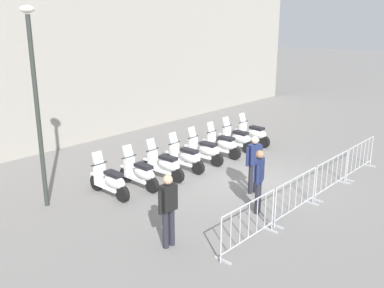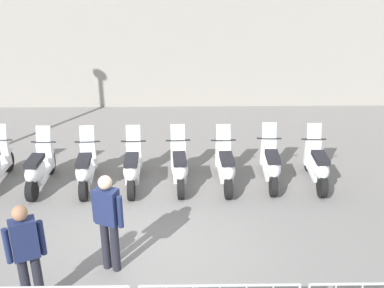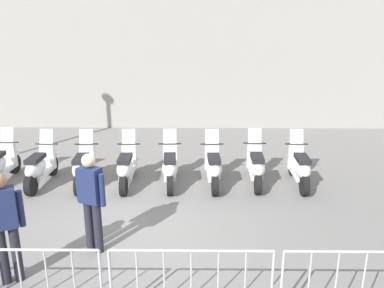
{
  "view_description": "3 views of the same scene",
  "coord_description": "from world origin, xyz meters",
  "px_view_note": "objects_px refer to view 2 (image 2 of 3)",
  "views": [
    {
      "loc": [
        -11.7,
        -5.43,
        5.03
      ],
      "look_at": [
        0.01,
        2.09,
        0.93
      ],
      "focal_mm": 40.61,
      "sensor_mm": 36.0,
      "label": 1
    },
    {
      "loc": [
        -0.45,
        -6.79,
        4.98
      ],
      "look_at": [
        1.09,
        1.8,
        1.13
      ],
      "focal_mm": 42.87,
      "sensor_mm": 36.0,
      "label": 2
    },
    {
      "loc": [
        0.07,
        -6.55,
        3.7
      ],
      "look_at": [
        1.37,
        1.99,
        1.04
      ],
      "focal_mm": 36.82,
      "sensor_mm": 36.0,
      "label": 3
    }
  ],
  "objects_px": {
    "motorcycle_4": "(179,167)",
    "officer_mid_plaza": "(108,218)",
    "motorcycle_6": "(271,165)",
    "motorcycle_1": "(39,169)",
    "officer_by_barriers": "(26,252)",
    "motorcycle_5": "(226,167)",
    "motorcycle_2": "(86,169)",
    "motorcycle_7": "(317,166)",
    "motorcycle_3": "(133,168)"
  },
  "relations": [
    {
      "from": "motorcycle_5",
      "to": "motorcycle_7",
      "type": "height_order",
      "value": "same"
    },
    {
      "from": "motorcycle_3",
      "to": "motorcycle_5",
      "type": "relative_size",
      "value": 1.0
    },
    {
      "from": "motorcycle_3",
      "to": "motorcycle_7",
      "type": "distance_m",
      "value": 4.07
    },
    {
      "from": "motorcycle_2",
      "to": "officer_mid_plaza",
      "type": "height_order",
      "value": "officer_mid_plaza"
    },
    {
      "from": "officer_by_barriers",
      "to": "motorcycle_7",
      "type": "bearing_deg",
      "value": 26.14
    },
    {
      "from": "motorcycle_1",
      "to": "motorcycle_2",
      "type": "distance_m",
      "value": 1.03
    },
    {
      "from": "motorcycle_4",
      "to": "motorcycle_6",
      "type": "relative_size",
      "value": 1.01
    },
    {
      "from": "motorcycle_6",
      "to": "motorcycle_7",
      "type": "distance_m",
      "value": 1.02
    },
    {
      "from": "motorcycle_1",
      "to": "motorcycle_5",
      "type": "distance_m",
      "value": 4.08
    },
    {
      "from": "motorcycle_5",
      "to": "motorcycle_7",
      "type": "distance_m",
      "value": 2.03
    },
    {
      "from": "officer_mid_plaza",
      "to": "motorcycle_3",
      "type": "bearing_deg",
      "value": 79.15
    },
    {
      "from": "motorcycle_1",
      "to": "officer_by_barriers",
      "type": "relative_size",
      "value": 0.99
    },
    {
      "from": "motorcycle_3",
      "to": "motorcycle_6",
      "type": "height_order",
      "value": "same"
    },
    {
      "from": "motorcycle_7",
      "to": "officer_mid_plaza",
      "type": "distance_m",
      "value": 5.05
    },
    {
      "from": "motorcycle_7",
      "to": "officer_by_barriers",
      "type": "xyz_separation_m",
      "value": [
        -5.69,
        -2.79,
        0.53
      ]
    },
    {
      "from": "motorcycle_1",
      "to": "motorcycle_3",
      "type": "xyz_separation_m",
      "value": [
        2.02,
        -0.32,
        0.0
      ]
    },
    {
      "from": "motorcycle_4",
      "to": "officer_mid_plaza",
      "type": "bearing_deg",
      "value": -120.57
    },
    {
      "from": "motorcycle_1",
      "to": "motorcycle_5",
      "type": "height_order",
      "value": "same"
    },
    {
      "from": "motorcycle_1",
      "to": "motorcycle_2",
      "type": "height_order",
      "value": "same"
    },
    {
      "from": "motorcycle_2",
      "to": "officer_by_barriers",
      "type": "xyz_separation_m",
      "value": [
        -0.66,
        -3.55,
        0.53
      ]
    },
    {
      "from": "motorcycle_5",
      "to": "motorcycle_7",
      "type": "xyz_separation_m",
      "value": [
        2.01,
        -0.3,
        0.0
      ]
    },
    {
      "from": "motorcycle_6",
      "to": "motorcycle_7",
      "type": "bearing_deg",
      "value": -12.58
    },
    {
      "from": "motorcycle_2",
      "to": "motorcycle_3",
      "type": "bearing_deg",
      "value": -8.53
    },
    {
      "from": "motorcycle_5",
      "to": "motorcycle_6",
      "type": "distance_m",
      "value": 1.02
    },
    {
      "from": "motorcycle_1",
      "to": "motorcycle_7",
      "type": "xyz_separation_m",
      "value": [
        6.04,
        -0.93,
        0.0
      ]
    },
    {
      "from": "motorcycle_4",
      "to": "officer_mid_plaza",
      "type": "relative_size",
      "value": 1.0
    },
    {
      "from": "motorcycle_3",
      "to": "officer_mid_plaza",
      "type": "height_order",
      "value": "officer_mid_plaza"
    },
    {
      "from": "motorcycle_4",
      "to": "motorcycle_7",
      "type": "xyz_separation_m",
      "value": [
        3.01,
        -0.48,
        0.0
      ]
    },
    {
      "from": "motorcycle_4",
      "to": "motorcycle_5",
      "type": "bearing_deg",
      "value": -9.97
    },
    {
      "from": "officer_mid_plaza",
      "to": "motorcycle_7",
      "type": "bearing_deg",
      "value": 25.03
    },
    {
      "from": "motorcycle_3",
      "to": "motorcycle_1",
      "type": "bearing_deg",
      "value": 171.08
    },
    {
      "from": "motorcycle_6",
      "to": "motorcycle_4",
      "type": "bearing_deg",
      "value": 172.76
    },
    {
      "from": "motorcycle_1",
      "to": "motorcycle_7",
      "type": "height_order",
      "value": "same"
    },
    {
      "from": "motorcycle_4",
      "to": "officer_mid_plaza",
      "type": "distance_m",
      "value": 3.07
    },
    {
      "from": "motorcycle_5",
      "to": "officer_mid_plaza",
      "type": "bearing_deg",
      "value": -136.29
    },
    {
      "from": "motorcycle_1",
      "to": "motorcycle_2",
      "type": "relative_size",
      "value": 0.99
    },
    {
      "from": "motorcycle_3",
      "to": "motorcycle_7",
      "type": "bearing_deg",
      "value": -8.63
    },
    {
      "from": "motorcycle_4",
      "to": "officer_mid_plaza",
      "type": "xyz_separation_m",
      "value": [
        -1.54,
        -2.6,
        0.53
      ]
    },
    {
      "from": "motorcycle_3",
      "to": "motorcycle_4",
      "type": "distance_m",
      "value": 1.02
    },
    {
      "from": "motorcycle_4",
      "to": "motorcycle_6",
      "type": "xyz_separation_m",
      "value": [
        2.01,
        -0.26,
        0.0
      ]
    },
    {
      "from": "motorcycle_1",
      "to": "motorcycle_7",
      "type": "relative_size",
      "value": 1.0
    },
    {
      "from": "motorcycle_5",
      "to": "motorcycle_6",
      "type": "bearing_deg",
      "value": -4.51
    },
    {
      "from": "motorcycle_2",
      "to": "motorcycle_5",
      "type": "distance_m",
      "value": 3.05
    },
    {
      "from": "motorcycle_7",
      "to": "motorcycle_1",
      "type": "bearing_deg",
      "value": 171.27
    },
    {
      "from": "motorcycle_1",
      "to": "motorcycle_4",
      "type": "height_order",
      "value": "same"
    },
    {
      "from": "motorcycle_2",
      "to": "motorcycle_7",
      "type": "height_order",
      "value": "same"
    },
    {
      "from": "motorcycle_4",
      "to": "officer_mid_plaza",
      "type": "height_order",
      "value": "officer_mid_plaza"
    },
    {
      "from": "motorcycle_7",
      "to": "motorcycle_2",
      "type": "bearing_deg",
      "value": 171.39
    },
    {
      "from": "motorcycle_1",
      "to": "officer_mid_plaza",
      "type": "distance_m",
      "value": 3.44
    },
    {
      "from": "motorcycle_1",
      "to": "officer_by_barriers",
      "type": "bearing_deg",
      "value": -84.65
    }
  ]
}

